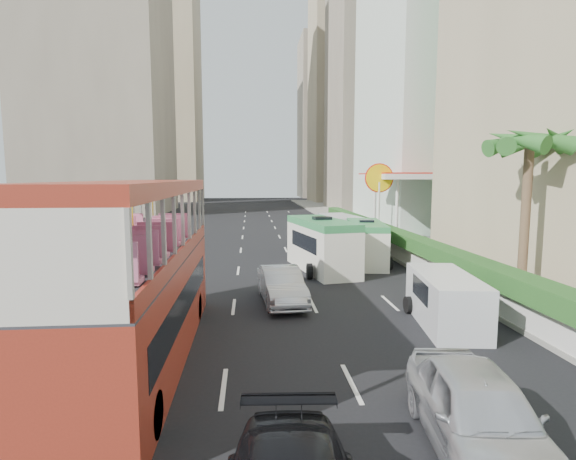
{
  "coord_description": "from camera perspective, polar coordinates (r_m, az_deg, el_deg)",
  "views": [
    {
      "loc": [
        -2.9,
        -12.6,
        5.17
      ],
      "look_at": [
        -1.5,
        4.0,
        3.2
      ],
      "focal_mm": 28.0,
      "sensor_mm": 36.0,
      "label": 1
    }
  ],
  "objects": [
    {
      "name": "ground_plane",
      "position": [
        13.92,
        7.83,
        -15.12
      ],
      "size": [
        200.0,
        200.0,
        0.0
      ],
      "primitive_type": "plane",
      "color": "black",
      "rests_on": "ground"
    },
    {
      "name": "double_decker_bus",
      "position": [
        13.24,
        -18.34,
        -5.1
      ],
      "size": [
        2.5,
        11.0,
        5.06
      ],
      "primitive_type": "cube",
      "color": "#9F2E1D",
      "rests_on": "ground"
    },
    {
      "name": "car_silver_lane_a",
      "position": [
        18.8,
        -0.82,
        -9.22
      ],
      "size": [
        1.96,
        4.56,
        1.46
      ],
      "primitive_type": "imported",
      "rotation": [
        0.0,
        0.0,
        0.1
      ],
      "color": "silver",
      "rests_on": "ground"
    },
    {
      "name": "car_silver_lane_b",
      "position": [
        10.06,
        22.84,
        -24.74
      ],
      "size": [
        2.49,
        4.98,
        1.63
      ],
      "primitive_type": "imported",
      "rotation": [
        0.0,
        0.0,
        -0.12
      ],
      "color": "silver",
      "rests_on": "ground"
    },
    {
      "name": "van_asset",
      "position": [
        30.36,
        3.12,
        -3.07
      ],
      "size": [
        2.48,
        4.46,
        1.18
      ],
      "primitive_type": "imported",
      "rotation": [
        0.0,
        0.0,
        0.13
      ],
      "color": "silver",
      "rests_on": "ground"
    },
    {
      "name": "minibus_near",
      "position": [
        24.96,
        4.31,
        -1.91
      ],
      "size": [
        3.35,
        6.7,
        2.84
      ],
      "primitive_type": "cube",
      "rotation": [
        0.0,
        0.0,
        0.2
      ],
      "color": "silver",
      "rests_on": "ground"
    },
    {
      "name": "minibus_far",
      "position": [
        27.2,
        9.89,
        -1.63
      ],
      "size": [
        2.64,
        5.87,
        2.51
      ],
      "primitive_type": "cube",
      "rotation": [
        0.0,
        0.0,
        -0.14
      ],
      "color": "silver",
      "rests_on": "ground"
    },
    {
      "name": "panel_van_near",
      "position": [
        16.83,
        19.37,
        -8.38
      ],
      "size": [
        2.34,
        4.64,
        1.78
      ],
      "primitive_type": "cube",
      "rotation": [
        0.0,
        0.0,
        -0.13
      ],
      "color": "silver",
      "rests_on": "ground"
    },
    {
      "name": "panel_van_far",
      "position": [
        35.95,
        6.66,
        0.16
      ],
      "size": [
        2.85,
        5.62,
        2.15
      ],
      "primitive_type": "cube",
      "rotation": [
        0.0,
        0.0,
        0.13
      ],
      "color": "silver",
      "rests_on": "ground"
    },
    {
      "name": "sidewalk",
      "position": [
        39.76,
        12.64,
        -0.76
      ],
      "size": [
        6.0,
        120.0,
        0.18
      ],
      "primitive_type": "cube",
      "color": "#99968C",
      "rests_on": "ground"
    },
    {
      "name": "kerb_wall",
      "position": [
        28.47,
        13.9,
        -2.53
      ],
      "size": [
        0.3,
        44.0,
        1.0
      ],
      "primitive_type": "cube",
      "color": "silver",
      "rests_on": "sidewalk"
    },
    {
      "name": "hedge",
      "position": [
        28.35,
        13.95,
        -0.83
      ],
      "size": [
        1.1,
        44.0,
        0.7
      ],
      "primitive_type": "cube",
      "color": "#2D6626",
      "rests_on": "kerb_wall"
    },
    {
      "name": "palm_tree",
      "position": [
        19.83,
        27.87,
        0.78
      ],
      "size": [
        0.36,
        0.36,
        6.4
      ],
      "primitive_type": "cylinder",
      "color": "brown",
      "rests_on": "sidewalk"
    },
    {
      "name": "shell_station",
      "position": [
        37.94,
        15.09,
        2.86
      ],
      "size": [
        6.5,
        8.0,
        5.5
      ],
      "primitive_type": "cube",
      "color": "silver",
      "rests_on": "ground"
    },
    {
      "name": "tower_mid",
      "position": [
        76.25,
        12.14,
        21.68
      ],
      "size": [
        16.0,
        16.0,
        50.0
      ],
      "primitive_type": "cube",
      "color": "gray",
      "rests_on": "ground"
    },
    {
      "name": "tower_far_a",
      "position": [
        98.12,
        7.26,
        16.57
      ],
      "size": [
        14.0,
        14.0,
        44.0
      ],
      "primitive_type": "cube",
      "color": "tan",
      "rests_on": "ground"
    },
    {
      "name": "tower_far_b",
      "position": [
        119.21,
        4.98,
        13.87
      ],
      "size": [
        14.0,
        14.0,
        40.0
      ],
      "primitive_type": "cube",
      "color": "gray",
      "rests_on": "ground"
    },
    {
      "name": "tower_left_a",
      "position": [
        73.81,
        -23.07,
        22.62
      ],
      "size": [
        18.0,
        18.0,
        52.0
      ],
      "primitive_type": "cube",
      "color": "gray",
      "rests_on": "ground"
    },
    {
      "name": "tower_left_b",
      "position": [
        105.87,
        -15.78,
        16.19
      ],
      "size": [
        16.0,
        16.0,
        46.0
      ],
      "primitive_type": "cube",
      "color": "tan",
      "rests_on": "ground"
    }
  ]
}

